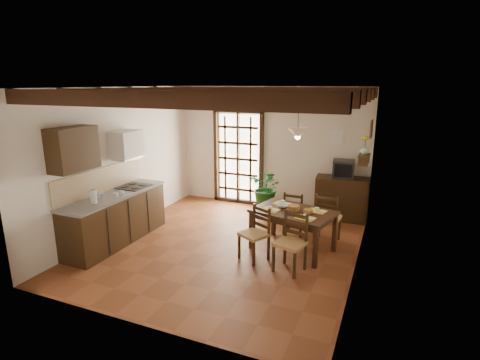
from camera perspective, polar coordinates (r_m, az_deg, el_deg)
The scene contains 25 objects.
ground_plane at distance 6.91m, azimuth -2.07°, elevation -9.96°, with size 5.00×5.00×0.00m, color brown.
room_shell at distance 6.38m, azimuth -2.22°, elevation 5.05°, with size 4.52×5.02×2.81m.
ceiling_beams at distance 6.29m, azimuth -2.30°, elevation 12.92°, with size 4.50×4.34×0.20m.
french_door at distance 9.01m, azimuth -0.26°, elevation 3.74°, with size 1.26×0.11×2.32m.
kitchen_counter at distance 7.28m, azimuth -18.35°, elevation -5.42°, with size 0.64×2.25×1.38m.
upper_cabinet at distance 6.54m, azimuth -24.09°, elevation 4.33°, with size 0.35×0.80×0.70m, color black.
range_hood at distance 7.44m, azimuth -16.92°, elevation 5.16°, with size 0.38×0.60×0.54m.
counter_items at distance 7.20m, azimuth -18.18°, elevation -1.56°, with size 0.50×1.43×0.25m.
dining_table at distance 6.57m, azimuth 8.11°, elevation -5.40°, with size 1.52×1.17×0.73m.
chair_near_left at distance 6.32m, azimuth 2.22°, elevation -9.61°, with size 0.55×0.54×0.90m.
chair_near_right at distance 6.00m, azimuth 7.64°, elevation -11.02°, with size 0.52×0.50×0.93m.
chair_far_left at distance 7.42m, azimuth 8.31°, elevation -6.10°, with size 0.41×0.39×0.86m.
chair_far_right at distance 7.14m, azimuth 13.11°, elevation -6.94°, with size 0.47×0.45×0.95m.
table_setting at distance 6.54m, azimuth 8.14°, elevation -4.54°, with size 0.99×0.66×0.09m.
table_bowl at distance 6.69m, azimuth 6.53°, elevation -3.91°, with size 0.22×0.22×0.05m, color white.
sideboard at distance 8.34m, azimuth 15.18°, elevation -2.72°, with size 1.09×0.49×0.93m, color black.
crt_tv at distance 8.17m, azimuth 15.48°, elevation 1.65°, with size 0.47×0.44×0.37m.
fuse_box at distance 8.34m, azimuth 14.63°, elevation 6.38°, with size 0.25×0.03×0.32m, color white.
plant_pot at distance 8.49m, azimuth 4.07°, elevation -4.43°, with size 0.32×0.32×0.20m, color maroon.
potted_plant at distance 8.35m, azimuth 4.12°, elevation -1.45°, with size 2.00×1.71×2.23m, color #144C19.
wall_shelf at distance 7.45m, azimuth 18.38°, elevation 3.31°, with size 0.20×0.42×0.20m.
shelf_vase at distance 7.42m, azimuth 18.47°, elevation 4.36°, with size 0.15×0.15×0.15m, color #B2BFB2.
shelf_flowers at distance 7.39m, azimuth 18.60°, elevation 5.94°, with size 0.14×0.14×0.36m.
framed_picture at distance 7.36m, azimuth 19.37°, elevation 7.36°, with size 0.03×0.32×0.32m.
pendant_lamp at distance 6.33m, azimuth 8.81°, elevation 7.22°, with size 0.36×0.36×0.84m.
Camera 1 is at (2.65, -5.71, 2.87)m, focal length 28.00 mm.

